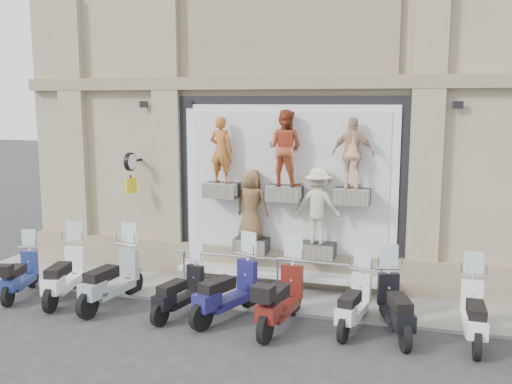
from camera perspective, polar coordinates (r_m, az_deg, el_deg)
ground at (r=11.42m, az=-0.49°, el=-13.75°), size 90.00×90.00×0.00m
sidewalk at (r=13.29m, az=2.27°, el=-10.22°), size 16.00×2.20×0.08m
building at (r=17.40m, az=6.63°, el=14.20°), size 14.00×8.60×12.00m
shop_vitrine at (r=13.30m, az=3.41°, el=0.24°), size 5.60×0.83×4.30m
guard_rail at (r=13.06m, az=2.17°, el=-8.60°), size 5.06×0.10×0.93m
clock_sign_bracket at (r=14.45m, az=-12.42°, el=2.40°), size 0.10×0.80×1.02m
scooter_a at (r=14.14m, az=-22.58°, el=-6.85°), size 0.96×1.84×1.44m
scooter_b at (r=13.49m, az=-18.68°, el=-6.87°), size 1.02×2.13×1.67m
scooter_c at (r=12.80m, az=-14.33°, el=-7.37°), size 0.89×2.20×1.73m
scooter_d at (r=12.04m, az=-7.64°, el=-8.88°), size 0.92×1.88×1.47m
scooter_e at (r=11.72m, az=-2.90°, el=-8.67°), size 1.35×2.19×1.72m
scooter_f at (r=11.26m, az=2.49°, el=-9.40°), size 0.87×2.18×1.73m
scooter_g at (r=11.39m, az=9.76°, el=-9.89°), size 0.80×1.91×1.51m
scooter_h at (r=11.26m, az=13.83°, el=-9.96°), size 1.15×2.06×1.61m
scooter_i at (r=11.36m, az=21.05°, el=-10.25°), size 0.61×1.95×1.58m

